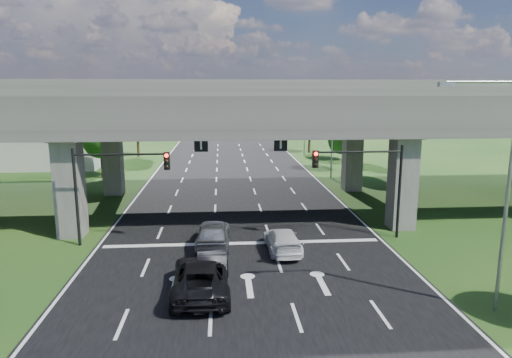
{
  "coord_description": "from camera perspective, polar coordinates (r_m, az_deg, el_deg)",
  "views": [
    {
      "loc": [
        -1.25,
        -23.44,
        9.43
      ],
      "look_at": [
        1.06,
        6.6,
        3.47
      ],
      "focal_mm": 32.0,
      "sensor_mm": 36.0,
      "label": 1
    }
  ],
  "objects": [
    {
      "name": "streetlight_far",
      "position": [
        48.91,
        9.09,
        6.85
      ],
      "size": [
        3.38,
        0.25,
        10.0
      ],
      "color": "gray",
      "rests_on": "ground"
    },
    {
      "name": "car_silver",
      "position": [
        27.79,
        -5.36,
        -6.78
      ],
      "size": [
        2.16,
        5.03,
        1.69
      ],
      "primitive_type": "imported",
      "rotation": [
        0.0,
        0.0,
        3.11
      ],
      "color": "#95979C",
      "rests_on": "road"
    },
    {
      "name": "car_white",
      "position": [
        27.07,
        3.34,
        -7.65
      ],
      "size": [
        2.01,
        4.63,
        1.32
      ],
      "primitive_type": "imported",
      "rotation": [
        0.0,
        0.0,
        3.18
      ],
      "color": "silver",
      "rests_on": "road"
    },
    {
      "name": "streetlight_beyond",
      "position": [
        64.55,
        5.79,
        7.96
      ],
      "size": [
        3.38,
        0.25,
        10.0
      ],
      "color": "gray",
      "rests_on": "ground"
    },
    {
      "name": "streetlight_near",
      "position": [
        21.11,
        28.2,
        0.09
      ],
      "size": [
        3.38,
        0.25,
        10.0
      ],
      "color": "gray",
      "rests_on": "ground"
    },
    {
      "name": "ground",
      "position": [
        25.29,
        -1.27,
        -10.69
      ],
      "size": [
        160.0,
        160.0,
        0.0
      ],
      "primitive_type": "plane",
      "color": "#173E14",
      "rests_on": "ground"
    },
    {
      "name": "car_trailing",
      "position": [
        21.89,
        -6.86,
        -12.06
      ],
      "size": [
        2.69,
        5.69,
        1.57
      ],
      "primitive_type": "imported",
      "rotation": [
        0.0,
        0.0,
        3.16
      ],
      "color": "black",
      "rests_on": "road"
    },
    {
      "name": "road",
      "position": [
        34.76,
        -2.18,
        -4.53
      ],
      "size": [
        18.0,
        120.0,
        0.03
      ],
      "primitive_type": "cube",
      "color": "black",
      "rests_on": "ground"
    },
    {
      "name": "tree_right_mid",
      "position": [
        62.13,
        11.84,
        6.1
      ],
      "size": [
        3.91,
        3.9,
        6.76
      ],
      "color": "black",
      "rests_on": "ground"
    },
    {
      "name": "tree_left_far",
      "position": [
        66.62,
        -14.63,
        7.14
      ],
      "size": [
        4.8,
        4.8,
        8.32
      ],
      "color": "black",
      "rests_on": "ground"
    },
    {
      "name": "overpass",
      "position": [
        35.49,
        -2.41,
        8.75
      ],
      "size": [
        80.0,
        15.0,
        10.0
      ],
      "color": "#353330",
      "rests_on": "ground"
    },
    {
      "name": "tree_right_near",
      "position": [
        53.62,
        11.14,
        5.71
      ],
      "size": [
        4.2,
        4.2,
        7.28
      ],
      "color": "black",
      "rests_on": "ground"
    },
    {
      "name": "tree_right_far",
      "position": [
        68.89,
        6.79,
        7.28
      ],
      "size": [
        4.5,
        4.5,
        7.8
      ],
      "color": "black",
      "rests_on": "ground"
    },
    {
      "name": "signal_left",
      "position": [
        28.64,
        -17.59,
        0.12
      ],
      "size": [
        5.76,
        0.54,
        6.0
      ],
      "color": "black",
      "rests_on": "ground"
    },
    {
      "name": "tree_left_near",
      "position": [
        51.25,
        -18.82,
        5.44
      ],
      "size": [
        4.5,
        4.5,
        7.8
      ],
      "color": "black",
      "rests_on": "ground"
    },
    {
      "name": "warehouse",
      "position": [
        63.9,
        -27.2,
        3.28
      ],
      "size": [
        20.0,
        10.0,
        4.0
      ],
      "primitive_type": "cube",
      "color": "#9E9E99",
      "rests_on": "ground"
    },
    {
      "name": "signal_right",
      "position": [
        29.32,
        13.71,
        0.57
      ],
      "size": [
        5.76,
        0.54,
        6.0
      ],
      "color": "black",
      "rests_on": "ground"
    },
    {
      "name": "tree_left_mid",
      "position": [
        59.78,
        -19.71,
        5.5
      ],
      "size": [
        3.91,
        3.9,
        6.76
      ],
      "color": "black",
      "rests_on": "ground"
    },
    {
      "name": "car_dark",
      "position": [
        24.1,
        -5.49,
        -10.03
      ],
      "size": [
        1.51,
        4.24,
        1.39
      ],
      "primitive_type": "imported",
      "rotation": [
        0.0,
        0.0,
        3.15
      ],
      "color": "black",
      "rests_on": "road"
    }
  ]
}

